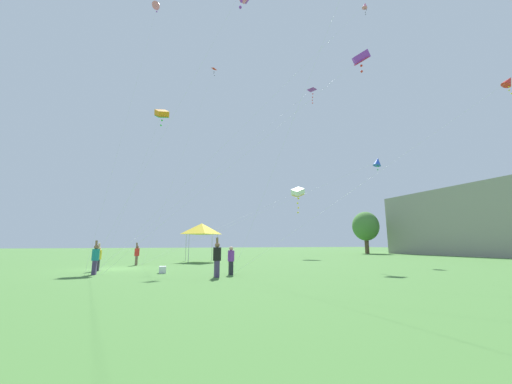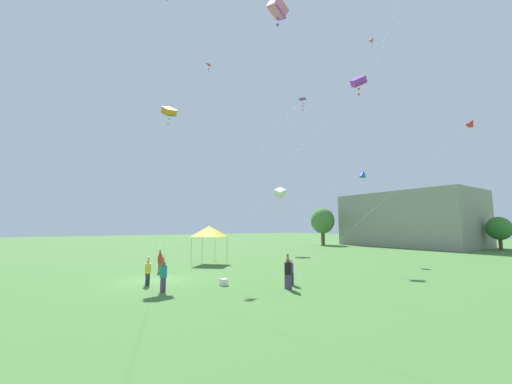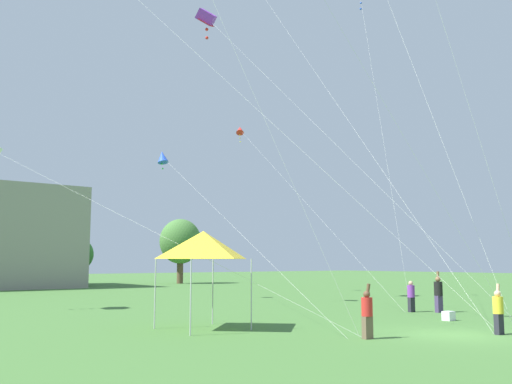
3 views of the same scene
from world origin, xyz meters
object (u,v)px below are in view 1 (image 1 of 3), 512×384
at_px(kite_red_diamond_7, 508,82).
at_px(kite_red_delta_10, 213,72).
at_px(cooler_box, 162,270).
at_px(person_yellow_shirt, 98,257).
at_px(person_red_shirt, 137,254).
at_px(kite_pink_diamond_8, 363,7).
at_px(person_purple_shirt, 231,259).
at_px(person_teal_shirt, 95,258).
at_px(person_black_shirt, 217,258).
at_px(kite_pink_diamond_3, 158,5).
at_px(kite_orange_box_1, 162,114).
at_px(festival_tent, 202,229).
at_px(kite_purple_box_6, 361,58).
at_px(kite_blue_diamond_0, 377,162).
at_px(kite_purple_delta_2, 311,91).
at_px(kite_white_box_9, 298,192).

distance_m(kite_red_diamond_7, kite_red_delta_10, 30.40).
xyz_separation_m(cooler_box, person_yellow_shirt, (-2.91, -4.06, 0.68)).
relative_size(person_red_shirt, kite_pink_diamond_8, 0.08).
bearing_deg(person_purple_shirt, person_teal_shirt, 77.95).
bearing_deg(person_red_shirt, person_black_shirt, 41.31).
xyz_separation_m(kite_pink_diamond_3, kite_red_diamond_7, (15.49, 26.57, -12.50)).
relative_size(person_yellow_shirt, kite_orange_box_1, 0.11).
height_order(kite_pink_diamond_8, kite_red_delta_10, kite_red_delta_10).
distance_m(festival_tent, person_purple_shirt, 13.10).
height_order(kite_orange_box_1, kite_red_diamond_7, kite_orange_box_1).
bearing_deg(kite_pink_diamond_8, kite_purple_box_6, 146.36).
relative_size(person_teal_shirt, person_black_shirt, 0.93).
xyz_separation_m(person_red_shirt, kite_purple_box_6, (5.86, 19.82, 19.22)).
xyz_separation_m(festival_tent, kite_blue_diamond_0, (7.02, 16.71, 6.80)).
bearing_deg(kite_purple_delta_2, person_teal_shirt, -65.29).
bearing_deg(kite_red_diamond_7, kite_pink_diamond_3, -120.24).
relative_size(festival_tent, person_black_shirt, 1.81).
distance_m(person_red_shirt, person_black_shirt, 11.77).
xyz_separation_m(kite_blue_diamond_0, kite_red_diamond_7, (9.90, 4.19, 4.18)).
height_order(person_red_shirt, kite_red_delta_10, kite_red_delta_10).
relative_size(cooler_box, kite_purple_delta_2, 0.02).
bearing_deg(kite_red_diamond_7, person_yellow_shirt, -107.74).
bearing_deg(kite_red_delta_10, kite_purple_box_6, 43.49).
height_order(person_teal_shirt, kite_red_delta_10, kite_red_delta_10).
height_order(kite_purple_box_6, kite_red_diamond_7, kite_purple_box_6).
bearing_deg(person_black_shirt, kite_white_box_9, -81.47).
bearing_deg(kite_purple_delta_2, kite_blue_diamond_0, 29.72).
bearing_deg(kite_red_diamond_7, festival_tent, -129.01).
distance_m(cooler_box, kite_pink_diamond_8, 27.61).
relative_size(person_black_shirt, kite_white_box_9, 0.10).
height_order(person_yellow_shirt, person_purple_shirt, person_yellow_shirt).
bearing_deg(person_red_shirt, kite_pink_diamond_3, -168.03).
xyz_separation_m(person_black_shirt, kite_red_diamond_7, (3.11, 22.08, 13.24)).
height_order(person_yellow_shirt, kite_blue_diamond_0, kite_blue_diamond_0).
bearing_deg(person_teal_shirt, kite_white_box_9, -76.24).
bearing_deg(kite_purple_box_6, person_yellow_shirt, -93.07).
height_order(cooler_box, kite_red_delta_10, kite_red_delta_10).
height_order(festival_tent, person_red_shirt, festival_tent).
xyz_separation_m(person_purple_shirt, kite_orange_box_1, (-13.14, -4.41, 14.44)).
height_order(cooler_box, kite_blue_diamond_0, kite_blue_diamond_0).
xyz_separation_m(person_yellow_shirt, kite_pink_diamond_8, (4.16, 19.97, 21.85)).
bearing_deg(person_black_shirt, person_teal_shirt, 18.04).
height_order(person_red_shirt, person_purple_shirt, person_red_shirt).
xyz_separation_m(person_black_shirt, kite_purple_box_6, (-4.95, 15.17, 19.09)).
distance_m(person_black_shirt, kite_red_delta_10, 29.37).
distance_m(cooler_box, person_black_shirt, 4.30).
xyz_separation_m(person_red_shirt, person_teal_shirt, (7.20, -1.88, 0.05)).
bearing_deg(kite_pink_diamond_3, kite_purple_box_6, 69.29).
bearing_deg(kite_pink_diamond_8, kite_pink_diamond_3, -120.52).
bearing_deg(festival_tent, person_teal_shirt, -37.15).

